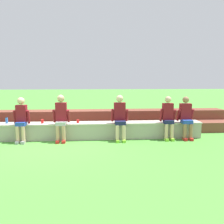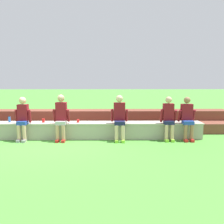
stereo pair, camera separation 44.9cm
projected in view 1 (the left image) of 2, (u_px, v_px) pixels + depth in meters
The scene contains 11 objects.
ground_plane at pixel (53, 141), 7.22m from camera, with size 80.00×80.00×0.00m, color #4C9338.
stone_seating_wall at pixel (54, 131), 7.43m from camera, with size 9.80×0.55×0.54m.
brick_bleachers at pixel (61, 122), 8.74m from camera, with size 13.13×1.46×0.74m.
person_far_left at pixel (21, 118), 7.02m from camera, with size 0.50×0.48×1.40m.
person_left_of_center at pixel (61, 117), 7.10m from camera, with size 0.52×0.50×1.48m.
person_center at pixel (120, 116), 7.26m from camera, with size 0.55×0.60×1.46m.
person_right_of_center at pixel (168, 116), 7.36m from camera, with size 0.51×0.48×1.41m.
person_far_right at pixel (186, 116), 7.42m from camera, with size 0.54×0.54×1.40m.
water_bottle_mid_right at pixel (7, 120), 7.31m from camera, with size 0.08×0.08×0.21m.
plastic_cup_right_end at pixel (42, 121), 7.35m from camera, with size 0.09×0.09×0.13m, color red.
plastic_cup_middle at pixel (78, 121), 7.41m from camera, with size 0.09×0.09×0.10m, color red.
Camera 1 is at (1.39, -7.13, 1.94)m, focal length 36.21 mm.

